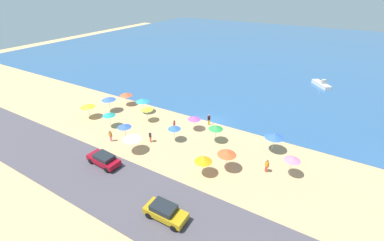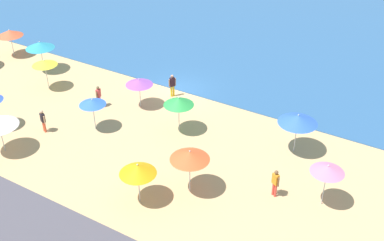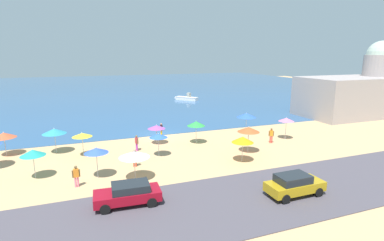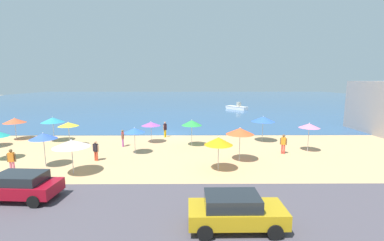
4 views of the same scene
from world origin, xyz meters
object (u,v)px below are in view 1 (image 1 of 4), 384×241
Objects in this scene: beach_umbrella_0 at (109,114)px; beach_umbrella_3 at (88,106)px; beach_umbrella_4 at (143,100)px; parked_car_0 at (165,212)px; bather_4 at (174,124)px; beach_umbrella_11 at (293,159)px; beach_umbrella_1 at (274,136)px; beach_umbrella_10 at (227,153)px; bather_0 at (267,165)px; beach_umbrella_12 at (108,99)px; bather_3 at (150,136)px; beach_umbrella_14 at (147,109)px; skiff_nearshore at (321,84)px; beach_umbrella_2 at (216,127)px; beach_umbrella_7 at (174,128)px; beach_umbrella_6 at (132,138)px; beach_umbrella_8 at (203,159)px; beach_umbrella_5 at (194,118)px; beach_umbrella_9 at (124,126)px; parked_car_1 at (104,159)px; bather_1 at (110,135)px; bather_2 at (209,119)px.

beach_umbrella_3 is (-5.10, 0.41, 0.00)m from beach_umbrella_0.
parked_car_0 is (15.98, -15.96, -1.40)m from beach_umbrella_4.
beach_umbrella_11 is at bearing -6.30° from bather_4.
beach_umbrella_10 is at bearing -119.14° from beach_umbrella_1.
beach_umbrella_11 reaches higher than bather_0.
beach_umbrella_12 is (-5.12, -2.53, 0.09)m from beach_umbrella_4.
bather_0 is at bearing 6.74° from bather_3.
beach_umbrella_14 reaches higher than skiff_nearshore.
skiff_nearshore is (29.14, 30.86, -1.87)m from beach_umbrella_12.
beach_umbrella_0 is 0.95× the size of beach_umbrella_2.
beach_umbrella_4 is 0.99× the size of beach_umbrella_11.
beach_umbrella_2 is at bearing 31.21° from bather_3.
beach_umbrella_7 is (9.33, -4.55, -0.21)m from beach_umbrella_4.
beach_umbrella_4 is (-14.23, 1.92, -0.00)m from beach_umbrella_2.
beach_umbrella_8 reaches higher than beach_umbrella_6.
beach_umbrella_12 reaches higher than bather_0.
beach_umbrella_10 is 1.60× the size of bather_0.
beach_umbrella_2 is 14.36m from beach_umbrella_4.
skiff_nearshore is (13.89, 28.93, -1.46)m from beach_umbrella_5.
bather_4 is at bearing -148.03° from beach_umbrella_5.
beach_umbrella_2 reaches higher than beach_umbrella_5.
beach_umbrella_8 is at bearing -7.47° from beach_umbrella_3.
bather_0 is at bearing 9.74° from beach_umbrella_9.
beach_umbrella_10 is 35.60m from skiff_nearshore.
beach_umbrella_1 is at bearing 128.31° from beach_umbrella_11.
beach_umbrella_14 is at bearing 159.55° from beach_umbrella_7.
parked_car_1 is (5.06, -13.23, -1.43)m from beach_umbrella_4.
beach_umbrella_3 is 0.95× the size of beach_umbrella_4.
beach_umbrella_11 is 1.61× the size of bather_3.
bather_3 is at bearing 23.21° from beach_umbrella_9.
beach_umbrella_0 is 0.94× the size of beach_umbrella_11.
beach_umbrella_10 is 14.52m from parked_car_1.
beach_umbrella_0 is 0.92× the size of beach_umbrella_12.
beach_umbrella_5 is 15.38m from beach_umbrella_12.
bather_0 is 1.05× the size of bather_3.
bather_4 is (0.98, 4.36, 0.01)m from bather_3.
beach_umbrella_14 is 7.23m from bather_1.
beach_umbrella_2 reaches higher than beach_umbrella_14.
bather_1 is 5.18m from parked_car_1.
parked_car_1 is at bearing -157.91° from beach_umbrella_8.
beach_umbrella_6 reaches higher than bather_2.
beach_umbrella_4 is 1.52× the size of bather_0.
beach_umbrella_11 is at bearing 25.38° from parked_car_1.
beach_umbrella_9 is 0.99× the size of beach_umbrella_11.
bather_2 is at bearing 32.92° from beach_umbrella_0.
beach_umbrella_7 is (15.60, 1.29, -0.10)m from beach_umbrella_3.
beach_umbrella_14 is 19.76m from bather_0.
beach_umbrella_0 reaches higher than beach_umbrella_5.
beach_umbrella_5 is 4.04m from beach_umbrella_7.
parked_car_0 is at bearing -45.50° from bather_3.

